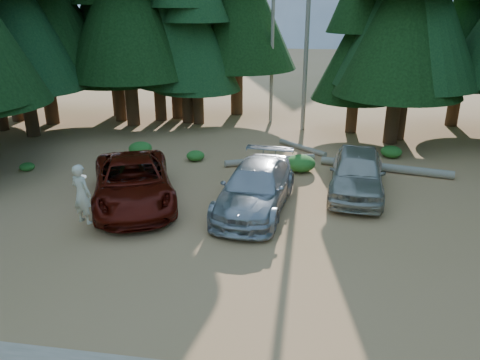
{
  "coord_description": "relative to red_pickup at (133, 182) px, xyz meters",
  "views": [
    {
      "loc": [
        1.28,
        -12.17,
        7.03
      ],
      "look_at": [
        -1.03,
        2.66,
        1.25
      ],
      "focal_mm": 35.0,
      "sensor_mm": 36.0,
      "label": 1
    }
  ],
  "objects": [
    {
      "name": "frisbee_player",
      "position": [
        -0.61,
        -2.64,
        0.58
      ],
      "size": [
        0.83,
        0.68,
        1.95
      ],
      "rotation": [
        0.0,
        0.0,
        2.79
      ],
      "color": "beige",
      "rests_on": "ground"
    },
    {
      "name": "ground",
      "position": [
        5.04,
        -2.95,
        -0.83
      ],
      "size": [
        160.0,
        160.0,
        0.0
      ],
      "primitive_type": "plane",
      "color": "#A37745",
      "rests_on": "ground"
    },
    {
      "name": "shrub_center_right",
      "position": [
        8.89,
        4.25,
        -0.53
      ],
      "size": [
        1.09,
        1.09,
        0.6
      ],
      "primitive_type": "ellipsoid",
      "color": "#29601C",
      "rests_on": "ground"
    },
    {
      "name": "shrub_center_left",
      "position": [
        5.96,
        4.43,
        -0.47
      ],
      "size": [
        1.29,
        1.29,
        0.71
      ],
      "primitive_type": "ellipsoid",
      "color": "#29601C",
      "rests_on": "ground"
    },
    {
      "name": "log_mid",
      "position": [
        5.95,
        7.55,
        -0.7
      ],
      "size": [
        2.43,
        2.24,
        0.25
      ],
      "primitive_type": "cylinder",
      "rotation": [
        0.0,
        1.57,
        -0.74
      ],
      "color": "gray",
      "rests_on": "ground"
    },
    {
      "name": "shrub_far_right",
      "position": [
        10.19,
        7.05,
        -0.56
      ],
      "size": [
        1.0,
        1.0,
        0.55
      ],
      "primitive_type": "ellipsoid",
      "color": "#29601C",
      "rests_on": "ground"
    },
    {
      "name": "silver_minivan_right",
      "position": [
        8.18,
        2.22,
        0.03
      ],
      "size": [
        2.48,
        5.19,
        1.71
      ],
      "primitive_type": "imported",
      "rotation": [
        0.0,
        0.0,
        -0.09
      ],
      "color": "#A5A092",
      "rests_on": "ground"
    },
    {
      "name": "shrub_right",
      "position": [
        8.57,
        4.66,
        -0.57
      ],
      "size": [
        0.94,
        0.94,
        0.52
      ],
      "primitive_type": "ellipsoid",
      "color": "#29601C",
      "rests_on": "ground"
    },
    {
      "name": "snag_back",
      "position": [
        3.84,
        13.05,
        4.17
      ],
      "size": [
        0.2,
        0.2,
        10.0
      ],
      "primitive_type": "cylinder",
      "color": "gray",
      "rests_on": "ground"
    },
    {
      "name": "silver_minivan_center",
      "position": [
        4.49,
        0.19,
        -0.03
      ],
      "size": [
        2.79,
        5.72,
        1.6
      ],
      "primitive_type": "imported",
      "rotation": [
        0.0,
        0.0,
        -0.1
      ],
      "color": "#9C9EA3",
      "rests_on": "ground"
    },
    {
      "name": "shrub_far_left",
      "position": [
        -1.81,
        5.6,
        -0.52
      ],
      "size": [
        1.12,
        1.12,
        0.62
      ],
      "primitive_type": "ellipsoid",
      "color": "#29601C",
      "rests_on": "ground"
    },
    {
      "name": "snag_front",
      "position": [
        5.84,
        11.55,
        5.17
      ],
      "size": [
        0.24,
        0.24,
        12.0
      ],
      "primitive_type": "cylinder",
      "color": "gray",
      "rests_on": "ground"
    },
    {
      "name": "forest_belt_north",
      "position": [
        5.04,
        12.05,
        -0.83
      ],
      "size": [
        36.0,
        7.0,
        22.0
      ],
      "primitive_type": null,
      "color": "black",
      "rests_on": "ground"
    },
    {
      "name": "shrub_edge_west",
      "position": [
        -5.94,
        2.62,
        -0.65
      ],
      "size": [
        0.65,
        0.65,
        0.36
      ],
      "primitive_type": "ellipsoid",
      "color": "#29601C",
      "rests_on": "ground"
    },
    {
      "name": "log_left",
      "position": [
        4.56,
        5.23,
        -0.68
      ],
      "size": [
        4.06,
        1.92,
        0.31
      ],
      "primitive_type": "cylinder",
      "rotation": [
        0.0,
        1.57,
        0.39
      ],
      "color": "gray",
      "rests_on": "ground"
    },
    {
      "name": "log_right",
      "position": [
        9.64,
        4.93,
        -0.65
      ],
      "size": [
        5.55,
        1.51,
        0.36
      ],
      "primitive_type": "cylinder",
      "rotation": [
        0.0,
        1.57,
        -0.21
      ],
      "color": "gray",
      "rests_on": "ground"
    },
    {
      "name": "shrub_left",
      "position": [
        1.06,
        5.12,
        -0.6
      ],
      "size": [
        0.84,
        0.84,
        0.46
      ],
      "primitive_type": "ellipsoid",
      "color": "#29601C",
      "rests_on": "ground"
    },
    {
      "name": "red_pickup",
      "position": [
        0.0,
        0.0,
        0.0
      ],
      "size": [
        4.86,
        6.58,
        1.66
      ],
      "primitive_type": "imported",
      "rotation": [
        0.0,
        0.0,
        0.4
      ],
      "color": "#520E07",
      "rests_on": "ground"
    }
  ]
}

